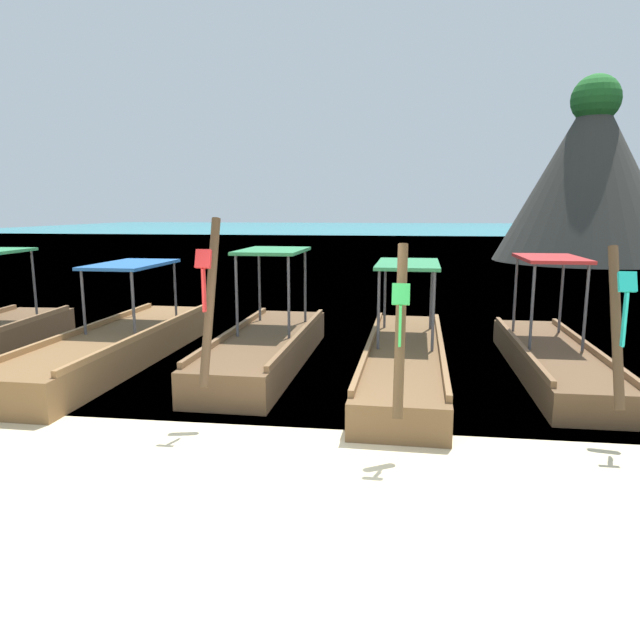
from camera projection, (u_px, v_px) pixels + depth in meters
name	position (u px, v px, depth m)	size (l,w,h in m)	color
ground	(277.00, 476.00, 6.44)	(120.00, 120.00, 0.00)	beige
sea_water	(391.00, 235.00, 66.27)	(120.00, 120.00, 0.00)	teal
longtail_boat_orange_ribbon	(115.00, 346.00, 11.04)	(1.54, 6.81, 2.56)	brown
longtail_boat_red_ribbon	(265.00, 347.00, 10.90)	(1.48, 5.97, 2.74)	brown
longtail_boat_green_ribbon	(405.00, 358.00, 10.26)	(1.47, 6.80, 2.46)	brown
longtail_boat_turquoise_ribbon	(553.00, 357.00, 10.28)	(1.25, 5.94, 2.41)	brown
karst_rock	(593.00, 176.00, 32.34)	(10.32, 9.85, 9.90)	#383833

